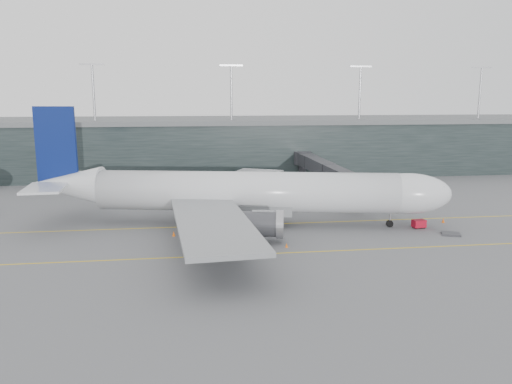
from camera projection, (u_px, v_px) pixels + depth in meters
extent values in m
plane|color=#5A5A5F|center=(227.00, 220.00, 87.50)|extent=(320.00, 320.00, 0.00)
cube|color=gold|center=(229.00, 225.00, 83.60)|extent=(160.00, 0.25, 0.02)
cube|color=gold|center=(239.00, 255.00, 68.03)|extent=(160.00, 0.25, 0.02)
cube|color=gold|center=(243.00, 197.00, 107.62)|extent=(0.25, 60.00, 0.02)
cube|color=black|center=(211.00, 147.00, 142.63)|extent=(240.00, 35.00, 14.00)
cube|color=#5A5D5F|center=(211.00, 120.00, 141.20)|extent=(240.00, 36.00, 1.20)
cylinder|color=#9E9EA3|center=(94.00, 93.00, 126.14)|extent=(0.60, 0.60, 14.00)
cylinder|color=#9E9EA3|center=(231.00, 94.00, 130.72)|extent=(0.60, 0.60, 14.00)
cylinder|color=#9E9EA3|center=(360.00, 94.00, 135.30)|extent=(0.60, 0.60, 14.00)
cylinder|color=#9E9EA3|center=(480.00, 94.00, 139.87)|extent=(0.60, 0.60, 14.00)
cylinder|color=silver|center=(247.00, 191.00, 83.00)|extent=(49.79, 16.42, 6.67)
ellipsoid|color=silver|center=(408.00, 194.00, 81.25)|extent=(15.05, 9.33, 6.67)
cone|color=silver|center=(68.00, 185.00, 84.90)|extent=(12.87, 8.63, 6.40)
cube|color=gray|center=(241.00, 207.00, 83.56)|extent=(17.93, 8.71, 2.15)
cube|color=black|center=(434.00, 187.00, 80.77)|extent=(2.96, 3.63, 0.86)
cube|color=gray|center=(213.00, 222.00, 67.09)|extent=(12.07, 31.83, 0.59)
cylinder|color=#3C3D42|center=(256.00, 224.00, 73.40)|extent=(8.13, 5.19, 3.76)
cube|color=gray|center=(238.00, 181.00, 99.74)|extent=(22.99, 32.12, 0.59)
cylinder|color=#3C3D42|center=(263.00, 197.00, 93.41)|extent=(8.13, 5.19, 3.76)
cube|color=navy|center=(56.00, 145.00, 83.73)|extent=(6.95, 1.92, 12.90)
cube|color=silver|center=(45.00, 188.00, 79.07)|extent=(6.49, 10.01, 0.38)
cube|color=silver|center=(76.00, 176.00, 90.66)|extent=(9.61, 11.30, 0.38)
cylinder|color=black|center=(390.00, 224.00, 82.39)|extent=(1.24, 0.66, 1.18)
cylinder|color=#9E9EA3|center=(390.00, 219.00, 82.24)|extent=(0.32, 0.32, 2.80)
cylinder|color=black|center=(217.00, 228.00, 79.17)|extent=(1.48, 0.81, 1.40)
cylinder|color=black|center=(226.00, 213.00, 89.28)|extent=(1.48, 0.81, 1.40)
cube|color=#2A2B2F|center=(356.00, 184.00, 89.99)|extent=(3.71, 4.15, 3.17)
cube|color=#2A2B2F|center=(340.00, 176.00, 99.11)|extent=(3.13, 14.77, 2.83)
cube|color=#2A2B2F|center=(320.00, 166.00, 113.39)|extent=(3.41, 14.78, 2.94)
cube|color=#2A2B2F|center=(304.00, 158.00, 127.68)|extent=(3.70, 14.79, 3.06)
cylinder|color=#9E9EA3|center=(338.00, 193.00, 100.54)|extent=(0.57, 0.57, 4.30)
cube|color=#3C3D42|center=(338.00, 201.00, 100.87)|extent=(2.30, 1.74, 0.79)
cylinder|color=#2A2B2F|center=(306.00, 158.00, 128.92)|extent=(4.53, 4.53, 3.40)
cylinder|color=#2A2B2F|center=(305.00, 172.00, 129.60)|extent=(2.04, 2.04, 4.08)
cube|color=#AB0C20|center=(419.00, 223.00, 81.70)|extent=(2.22, 1.57, 1.22)
cylinder|color=black|center=(416.00, 228.00, 81.18)|extent=(0.39, 0.19, 0.38)
cylinder|color=black|center=(424.00, 227.00, 81.56)|extent=(0.39, 0.19, 0.38)
cylinder|color=black|center=(413.00, 227.00, 82.07)|extent=(0.39, 0.19, 0.38)
cylinder|color=black|center=(421.00, 226.00, 82.46)|extent=(0.39, 0.19, 0.38)
cube|color=#333438|center=(451.00, 234.00, 77.85)|extent=(3.38, 3.08, 0.28)
cube|color=#3C3D42|center=(197.00, 207.00, 96.62)|extent=(1.85, 1.49, 0.18)
cube|color=silver|center=(197.00, 203.00, 96.46)|extent=(1.49, 1.40, 1.37)
cube|color=navy|center=(197.00, 200.00, 96.33)|extent=(1.53, 1.44, 0.07)
cube|color=#3C3D42|center=(216.00, 205.00, 98.26)|extent=(2.14, 1.82, 0.19)
cube|color=silver|center=(216.00, 201.00, 98.10)|extent=(1.75, 1.67, 1.44)
cube|color=navy|center=(216.00, 197.00, 97.95)|extent=(1.80, 1.72, 0.08)
cube|color=#3C3D42|center=(225.00, 205.00, 98.59)|extent=(2.42, 2.08, 0.21)
cube|color=silver|center=(225.00, 200.00, 98.41)|extent=(1.98, 1.89, 1.60)
cube|color=navy|center=(225.00, 196.00, 98.25)|extent=(2.04, 1.96, 0.09)
cone|color=#F65F0D|center=(443.00, 220.00, 85.32)|extent=(0.50, 0.50, 0.80)
cone|color=orange|center=(287.00, 245.00, 71.37)|extent=(0.40, 0.40, 0.64)
cone|color=orange|center=(261.00, 205.00, 97.40)|extent=(0.43, 0.43, 0.69)
cone|color=orange|center=(174.00, 234.00, 77.08)|extent=(0.49, 0.49, 0.77)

